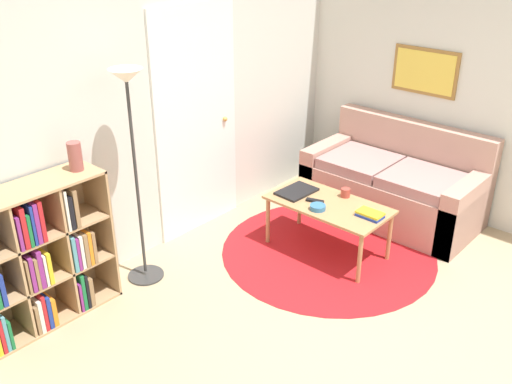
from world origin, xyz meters
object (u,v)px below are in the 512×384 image
Objects in this scene: coffee_table at (328,208)px; laptop at (297,191)px; bookshelf at (29,263)px; bowl at (318,207)px; floor_lamp at (131,123)px; vase_on_shelf at (75,156)px; couch at (396,185)px; cup at (345,193)px.

coffee_table is 2.88× the size of laptop.
bowl is (1.99, -0.96, -0.02)m from bookshelf.
floor_lamp is 1.65× the size of coffee_table.
vase_on_shelf is at bearing 0.40° from bookshelf.
laptop is at bearing -16.67° from bookshelf.
couch is 1.57× the size of coffee_table.
couch is 1.16m from bowl.
bookshelf is 0.66× the size of couch.
coffee_table is at bearing -87.14° from laptop.
bookshelf is at bearing 154.24° from bowl.
coffee_table is at bearing -29.82° from vase_on_shelf.
couch reaches higher than laptop.
floor_lamp is 1.60m from laptop.
vase_on_shelf reaches higher than couch.
vase_on_shelf is at bearing 151.97° from cup.
cup reaches higher than bowl.
couch is 3.00m from vase_on_shelf.
bookshelf is 5.21× the size of vase_on_shelf.
couch is at bearing -4.60° from bowl.
bowl is at bearing -112.90° from laptop.
floor_lamp is 1.63m from bowl.
bookshelf is at bearing 156.91° from cup.
bookshelf is at bearing 172.82° from floor_lamp.
floor_lamp is 20.95× the size of cup.
bookshelf is 1.04× the size of coffee_table.
bowl is at bearing -25.76° from bookshelf.
bowl is (-0.14, -0.32, 0.01)m from laptop.
vase_on_shelf is at bearing 164.45° from floor_lamp.
bookshelf is at bearing -179.60° from vase_on_shelf.
couch reaches higher than coffee_table.
laptop is 0.42m from cup.
couch is (2.28, -0.95, -0.99)m from floor_lamp.
vase_on_shelf reaches higher than laptop.
floor_lamp reaches higher than coffee_table.
bookshelf is 3.01× the size of laptop.
vase_on_shelf is (-1.88, 1.00, 0.64)m from cup.
floor_lamp is at bearing 146.36° from coffee_table.
floor_lamp is 1.90m from cup.
cup is at bearing -59.72° from laptop.
bowl is 0.64× the size of vase_on_shelf.
coffee_table is (2.15, -0.96, -0.09)m from bookshelf.
bookshelf reaches higher than couch.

